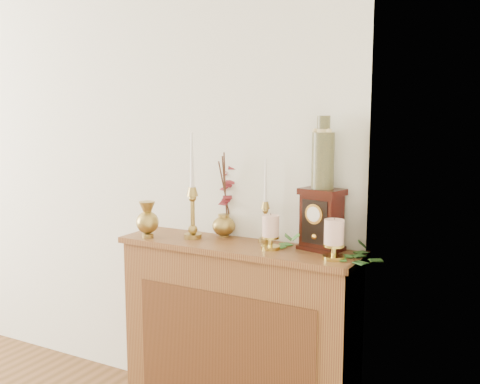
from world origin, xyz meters
The scene contains 10 objects.
console_shelf centered at (1.40, 2.10, 0.44)m, with size 1.24×0.34×0.93m.
candlestick_left centered at (1.14, 2.10, 1.11)m, with size 0.09×0.09×0.54m.
candlestick_center centered at (1.50, 2.20, 1.07)m, with size 0.07×0.07×0.42m.
bud_vase centered at (0.92, 2.00, 1.02)m, with size 0.12×0.12×0.19m.
ginger_jar centered at (1.26, 2.24, 1.13)m, with size 0.18×0.19×0.44m.
pillar_candle_left centered at (1.59, 2.08, 1.02)m, with size 0.09×0.09×0.18m.
pillar_candle_right centered at (1.91, 2.05, 1.03)m, with size 0.10×0.10×0.19m.
ivy_garland centered at (1.87, 2.11, 0.95)m, with size 0.53×0.21×0.09m.
mantel_clock centered at (1.80, 2.18, 1.07)m, with size 0.22×0.18×0.29m.
ceramic_vase centered at (1.80, 2.19, 1.37)m, with size 0.10×0.10×0.34m.
Camera 1 is at (2.71, -0.27, 1.58)m, focal length 42.00 mm.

